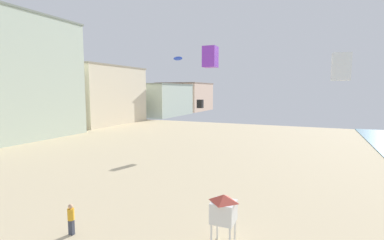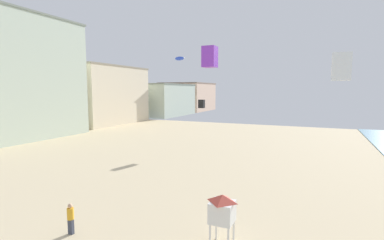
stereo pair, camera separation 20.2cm
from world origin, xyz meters
TOP-DOWN VIEW (x-y plane):
  - boardwalk_hotel_mid at (-31.32, 48.51)m, footprint 11.02×19.65m
  - boardwalk_hotel_far at (-31.32, 71.72)m, footprint 16.04×20.31m
  - boardwalk_hotel_distant at (-31.32, 93.35)m, footprint 15.30×18.89m
  - kite_flyer at (1.24, 8.26)m, footprint 0.34×0.34m
  - lifeguard_stand at (8.80, 10.39)m, footprint 1.10×1.10m
  - kite_white_box at (13.86, 15.79)m, footprint 0.96×0.96m
  - kite_purple_box at (7.08, 13.15)m, footprint 0.74×0.74m
  - kite_blue_parafoil at (-4.32, 32.22)m, footprint 1.31×0.36m
  - kite_black_box at (-0.92, 31.70)m, footprint 0.69×0.69m

SIDE VIEW (x-z plane):
  - kite_flyer at x=1.24m, z-range 0.10..1.74m
  - lifeguard_stand at x=8.80m, z-range 0.56..3.11m
  - boardwalk_hotel_far at x=-31.32m, z-range 0.01..9.35m
  - boardwalk_hotel_distant at x=-31.32m, z-range 0.01..10.16m
  - kite_black_box at x=-0.92m, z-range 5.20..6.28m
  - boardwalk_hotel_mid at x=-31.32m, z-range 0.01..12.81m
  - kite_white_box at x=13.86m, z-range 8.03..9.54m
  - kite_purple_box at x=7.08m, z-range 8.77..9.94m
  - kite_blue_parafoil at x=-4.32m, z-range 11.43..11.94m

